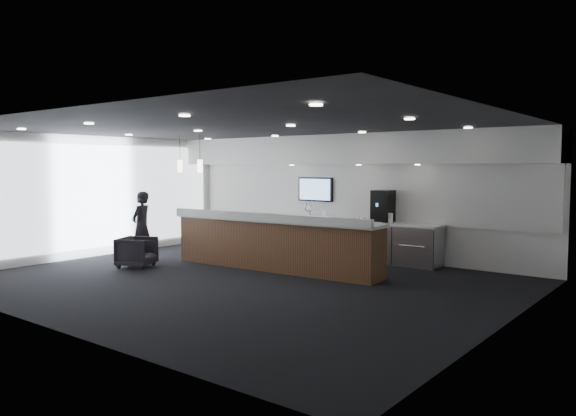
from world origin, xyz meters
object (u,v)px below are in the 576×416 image
Objects in this scene: coffee_machine at (383,206)px; lounge_guest at (141,226)px; service_counter at (274,243)px; armchair at (137,252)px.

lounge_guest is (-4.71, -3.31, -0.50)m from coffee_machine.
lounge_guest is (-3.34, -0.96, 0.25)m from service_counter.
coffee_machine is (1.37, 2.35, 0.74)m from service_counter.
coffee_machine is 0.99× the size of armchair.
lounge_guest is (-0.72, 0.69, 0.48)m from armchair.
armchair is at bearing -151.10° from service_counter.
lounge_guest is at bearing 20.40° from armchair.
service_counter is 3.48m from lounge_guest.
coffee_machine is at bearing -70.83° from armchair.
lounge_guest is at bearing -167.35° from service_counter.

